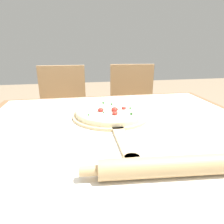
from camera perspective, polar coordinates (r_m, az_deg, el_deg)
name	(u,v)px	position (r m, az deg, el deg)	size (l,w,h in m)	color
dining_table	(121,150)	(0.86, 2.55, -10.80)	(1.21, 1.04, 0.74)	brown
towel_cloth	(121,127)	(0.81, 2.66, -4.35)	(1.13, 0.96, 0.00)	silver
pizza_peel	(112,117)	(0.90, -0.04, -1.38)	(0.35, 0.58, 0.01)	#D6B784
pizza	(111,111)	(0.92, -0.31, 0.30)	(0.32, 0.32, 0.04)	beige
rolling_pin	(172,166)	(0.54, 16.75, -14.64)	(0.46, 0.08, 0.05)	tan
chair_left	(64,113)	(1.71, -13.69, -0.17)	(0.41, 0.41, 0.90)	tan
chair_right	(133,109)	(1.77, 5.91, 0.90)	(0.44, 0.44, 0.90)	tan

